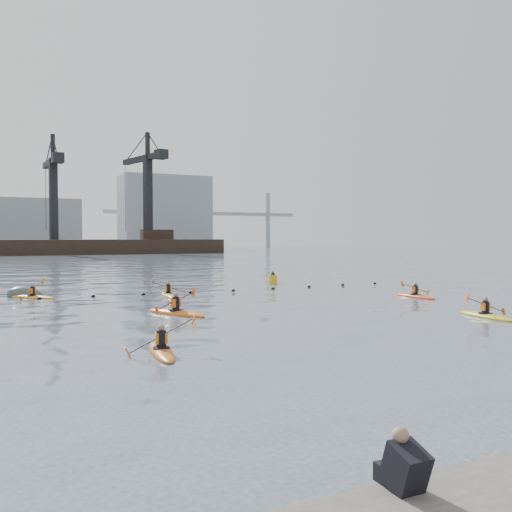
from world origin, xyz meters
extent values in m
plane|color=#384451|center=(0.00, 0.00, 0.00)|extent=(400.00, 400.00, 0.00)
cube|color=black|center=(-5.50, -5.80, 0.78)|extent=(0.38, 0.60, 0.67)
cube|color=black|center=(-5.50, -5.58, 0.62)|extent=(0.34, 0.40, 0.24)
sphere|color=#8C6651|center=(-5.50, -5.70, 1.16)|extent=(0.21, 0.21, 0.21)
sphere|color=black|center=(-8.00, 22.72, 0.03)|extent=(0.24, 0.24, 0.24)
sphere|color=black|center=(-5.00, 22.58, 0.03)|extent=(0.24, 0.24, 0.24)
sphere|color=black|center=(-2.00, 22.41, 0.03)|extent=(0.24, 0.24, 0.24)
sphere|color=black|center=(1.00, 22.28, 0.03)|extent=(0.24, 0.24, 0.24)
sphere|color=black|center=(4.00, 22.25, 0.03)|extent=(0.24, 0.24, 0.24)
sphere|color=black|center=(7.00, 22.34, 0.03)|extent=(0.24, 0.24, 0.24)
sphere|color=black|center=(10.00, 22.50, 0.03)|extent=(0.24, 0.24, 0.24)
sphere|color=black|center=(13.00, 22.66, 0.03)|extent=(0.24, 0.24, 0.24)
sphere|color=black|center=(16.00, 22.75, 0.03)|extent=(0.24, 0.24, 0.24)
cube|color=black|center=(0.00, 110.00, 0.85)|extent=(72.00, 12.00, 4.50)
cube|color=black|center=(22.00, 110.00, 4.20)|extent=(7.00, 3.00, 2.20)
cube|color=black|center=(0.00, 110.00, 11.60)|extent=(1.73, 1.73, 17.00)
cube|color=black|center=(-0.20, 112.24, 19.50)|extent=(2.50, 15.05, 1.20)
cube|color=black|center=(0.46, 104.77, 19.50)|extent=(2.42, 2.78, 2.00)
cube|color=black|center=(0.00, 110.00, 22.60)|extent=(0.87, 0.87, 5.00)
cube|color=black|center=(20.00, 110.00, 12.60)|extent=(1.96, 1.96, 19.00)
cube|color=black|center=(19.34, 112.46, 21.50)|extent=(5.56, 16.73, 1.20)
cube|color=black|center=(21.54, 104.25, 21.50)|extent=(2.80, 3.08, 2.00)
cube|color=black|center=(20.00, 110.00, 24.60)|extent=(0.98, 0.98, 5.00)
cube|color=gray|center=(-5.00, 150.00, 7.00)|extent=(30.00, 14.00, 14.00)
cube|color=gray|center=(35.00, 150.00, 11.00)|extent=(26.00, 14.00, 22.00)
cube|color=gray|center=(55.00, 170.00, 12.00)|extent=(70.00, 2.00, 1.20)
cylinder|color=gray|center=(30.00, 170.00, 10.00)|extent=(1.60, 1.60, 20.00)
cylinder|color=gray|center=(80.00, 170.00, 10.00)|extent=(1.60, 1.60, 20.00)
ellipsoid|color=#C35712|center=(-5.49, 5.41, 0.04)|extent=(1.01, 3.25, 0.32)
cylinder|color=black|center=(-5.49, 5.41, 0.17)|extent=(0.67, 0.67, 0.06)
cylinder|color=black|center=(-5.49, 5.41, 0.45)|extent=(0.30, 0.30, 0.52)
cube|color=orange|center=(-5.49, 5.41, 0.47)|extent=(0.38, 0.26, 0.34)
sphere|color=#8C6651|center=(-5.49, 5.41, 0.80)|extent=(0.21, 0.21, 0.21)
cylinder|color=black|center=(-5.49, 5.41, 0.55)|extent=(1.98, 0.27, 1.00)
cube|color=#D85914|center=(-6.50, 5.53, 0.10)|extent=(0.21, 0.16, 0.33)
cube|color=#D85914|center=(-4.47, 5.29, 1.00)|extent=(0.21, 0.16, 0.33)
ellipsoid|color=gold|center=(9.73, 6.62, 0.04)|extent=(0.94, 3.30, 0.33)
cylinder|color=black|center=(9.73, 6.62, 0.17)|extent=(0.66, 0.66, 0.06)
cylinder|color=black|center=(9.73, 6.62, 0.46)|extent=(0.30, 0.30, 0.53)
cube|color=orange|center=(9.73, 6.62, 0.48)|extent=(0.38, 0.26, 0.35)
sphere|color=#8C6651|center=(9.73, 6.62, 0.81)|extent=(0.21, 0.21, 0.21)
cylinder|color=black|center=(9.73, 6.62, 0.56)|extent=(2.12, 0.22, 0.77)
cube|color=#D85914|center=(8.70, 6.71, 0.90)|extent=(0.17, 0.16, 0.34)
cube|color=#D85914|center=(10.77, 6.53, 0.22)|extent=(0.17, 0.16, 0.34)
ellipsoid|color=orange|center=(-2.62, 13.42, 0.05)|extent=(2.33, 3.60, 0.37)
cylinder|color=black|center=(-2.62, 13.42, 0.20)|extent=(0.93, 0.93, 0.07)
cylinder|color=black|center=(-2.62, 13.42, 0.52)|extent=(0.34, 0.34, 0.60)
cube|color=orange|center=(-2.62, 13.42, 0.54)|extent=(0.48, 0.41, 0.39)
sphere|color=#8C6651|center=(-2.62, 13.42, 0.92)|extent=(0.24, 0.24, 0.24)
cylinder|color=black|center=(-2.62, 13.42, 0.63)|extent=(2.20, 1.16, 0.68)
cube|color=#D85914|center=(-3.66, 12.88, 0.34)|extent=(0.21, 0.21, 0.39)
cube|color=#D85914|center=(-1.58, 13.95, 0.93)|extent=(0.21, 0.21, 0.39)
ellipsoid|color=gold|center=(-0.75, 21.22, 0.04)|extent=(0.93, 3.25, 0.32)
cylinder|color=black|center=(-0.75, 21.22, 0.17)|extent=(0.65, 0.65, 0.06)
cylinder|color=black|center=(-0.75, 21.22, 0.45)|extent=(0.30, 0.30, 0.52)
cube|color=orange|center=(-0.75, 21.22, 0.47)|extent=(0.38, 0.25, 0.34)
sphere|color=#8C6651|center=(-0.75, 21.22, 0.80)|extent=(0.21, 0.21, 0.21)
cylinder|color=black|center=(-0.75, 21.22, 0.55)|extent=(2.09, 0.23, 0.74)
cube|color=#D85914|center=(-1.77, 21.31, 0.88)|extent=(0.17, 0.15, 0.34)
cube|color=#D85914|center=(0.27, 21.13, 0.22)|extent=(0.17, 0.15, 0.34)
ellipsoid|color=#E34115|center=(12.47, 14.28, 0.04)|extent=(0.75, 3.21, 0.32)
cylinder|color=black|center=(12.47, 14.28, 0.17)|extent=(0.62, 0.62, 0.06)
cylinder|color=black|center=(12.47, 14.28, 0.45)|extent=(0.30, 0.30, 0.52)
cube|color=orange|center=(12.47, 14.28, 0.47)|extent=(0.37, 0.23, 0.34)
sphere|color=#8C6651|center=(12.47, 14.28, 0.80)|extent=(0.21, 0.21, 0.21)
cylinder|color=black|center=(12.47, 14.28, 0.55)|extent=(2.11, 0.11, 0.65)
cube|color=#D85914|center=(13.49, 14.31, 0.26)|extent=(0.15, 0.14, 0.34)
cube|color=#D85914|center=(11.45, 14.24, 0.83)|extent=(0.15, 0.14, 0.34)
ellipsoid|color=orange|center=(-8.34, 23.48, 0.04)|extent=(2.67, 2.49, 0.30)
cylinder|color=black|center=(-8.34, 23.48, 0.16)|extent=(0.81, 0.81, 0.06)
cylinder|color=black|center=(-8.34, 23.48, 0.43)|extent=(0.29, 0.29, 0.49)
cube|color=orange|center=(-8.34, 23.48, 0.45)|extent=(0.38, 0.39, 0.32)
sphere|color=#8C6651|center=(-8.34, 23.48, 0.76)|extent=(0.20, 0.20, 0.20)
cylinder|color=black|center=(-8.34, 23.48, 0.52)|extent=(1.30, 1.43, 0.94)
cube|color=#D85914|center=(-8.99, 22.76, 0.10)|extent=(0.22, 0.23, 0.31)
cube|color=#D85914|center=(-7.69, 24.20, 0.94)|extent=(0.22, 0.23, 0.31)
ellipsoid|color=#404346|center=(-8.64, 24.93, 0.00)|extent=(2.75, 2.03, 1.58)
cylinder|color=#B88B12|center=(8.84, 25.97, 0.28)|extent=(0.65, 0.65, 0.84)
cone|color=black|center=(8.84, 25.97, 0.88)|extent=(0.41, 0.41, 0.33)
camera|label=1|loc=(-9.92, -10.91, 3.60)|focal=38.00mm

